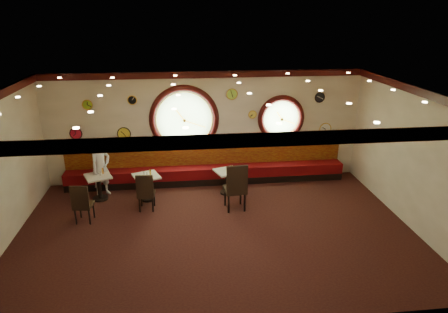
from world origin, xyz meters
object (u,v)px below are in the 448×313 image
at_px(table_b, 147,184).
at_px(condiment_c_bottle, 231,168).
at_px(chair_a, 82,201).
at_px(condiment_b_salt, 144,173).
at_px(condiment_b_pepper, 147,174).
at_px(condiment_b_bottle, 150,172).
at_px(condiment_a_salt, 94,173).
at_px(condiment_a_pepper, 100,174).
at_px(table_a, 99,184).
at_px(table_c, 227,179).
at_px(chair_b, 146,190).
at_px(condiment_a_bottle, 103,171).
at_px(condiment_c_pepper, 227,170).
at_px(condiment_c_salt, 226,168).
at_px(chair_c, 236,184).
at_px(waiter, 101,168).

xyz_separation_m(table_b, condiment_c_bottle, (2.27, 0.18, 0.30)).
relative_size(chair_a, condiment_b_salt, 6.28).
bearing_deg(condiment_b_pepper, condiment_b_bottle, 36.40).
height_order(condiment_a_salt, condiment_a_pepper, same).
relative_size(table_a, chair_a, 1.33).
relative_size(table_c, chair_a, 1.25).
height_order(condiment_b_salt, condiment_b_bottle, condiment_b_bottle).
bearing_deg(table_b, table_c, 3.80).
xyz_separation_m(chair_b, condiment_a_salt, (-1.39, 0.88, 0.17)).
bearing_deg(condiment_b_pepper, chair_a, -143.73).
distance_m(table_c, condiment_a_bottle, 3.32).
xyz_separation_m(table_a, table_c, (3.41, -0.01, -0.01)).
distance_m(table_b, condiment_b_bottle, 0.35).
height_order(table_c, condiment_c_pepper, condiment_c_pepper).
bearing_deg(condiment_a_bottle, condiment_c_pepper, -3.45).
bearing_deg(condiment_c_salt, condiment_a_bottle, 178.88).
bearing_deg(table_b, chair_c, -21.40).
relative_size(table_a, condiment_c_bottle, 5.85).
relative_size(table_c, condiment_b_salt, 7.85).
xyz_separation_m(table_b, condiment_a_pepper, (-1.20, 0.16, 0.30)).
bearing_deg(condiment_b_pepper, condiment_b_salt, 146.73).
xyz_separation_m(table_b, condiment_c_salt, (2.13, 0.21, 0.27)).
bearing_deg(condiment_a_salt, chair_b, -32.19).
height_order(table_c, condiment_a_salt, condiment_a_salt).
bearing_deg(waiter, chair_b, -88.61).
distance_m(table_a, chair_b, 1.51).
height_order(condiment_b_salt, condiment_c_bottle, condiment_c_bottle).
height_order(table_a, condiment_a_bottle, condiment_a_bottle).
xyz_separation_m(chair_a, condiment_c_salt, (3.56, 1.30, 0.14)).
bearing_deg(chair_b, condiment_c_bottle, 23.03).
height_order(chair_b, condiment_b_salt, chair_b).
bearing_deg(condiment_a_salt, condiment_b_bottle, -7.86).
xyz_separation_m(chair_b, waiter, (-1.23, 1.06, 0.23)).
relative_size(condiment_b_pepper, condiment_c_bottle, 0.64).
relative_size(chair_a, chair_c, 0.79).
height_order(condiment_c_pepper, condiment_c_bottle, condiment_c_bottle).
relative_size(chair_b, condiment_c_bottle, 4.43).
height_order(table_a, condiment_a_pepper, condiment_a_pepper).
xyz_separation_m(condiment_c_pepper, condiment_b_bottle, (-2.04, -0.04, 0.05)).
distance_m(condiment_c_pepper, condiment_a_bottle, 3.30).
distance_m(condiment_c_salt, condiment_c_bottle, 0.14).
height_order(table_a, condiment_a_salt, condiment_a_salt).
bearing_deg(table_a, condiment_c_pepper, -1.36).
xyz_separation_m(table_a, condiment_a_pepper, (0.06, -0.00, 0.30)).
bearing_deg(condiment_a_salt, condiment_c_pepper, -2.60).
height_order(condiment_c_salt, condiment_c_pepper, condiment_c_pepper).
bearing_deg(table_c, waiter, 175.31).
relative_size(table_b, condiment_a_salt, 8.14).
height_order(condiment_a_salt, waiter, waiter).
relative_size(table_a, condiment_a_salt, 8.15).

